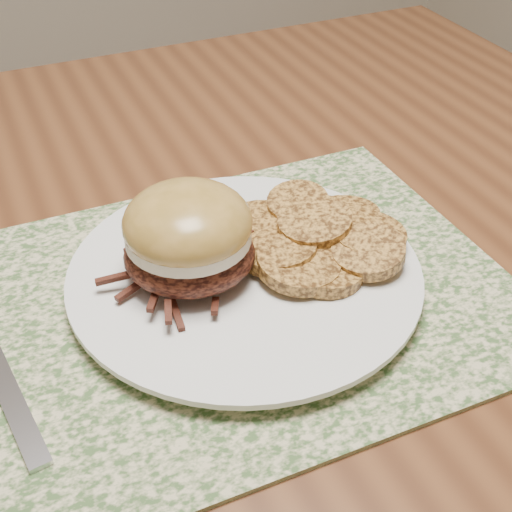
{
  "coord_description": "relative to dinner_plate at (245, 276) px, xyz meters",
  "views": [
    {
      "loc": [
        0.06,
        -0.47,
        1.12
      ],
      "look_at": [
        0.23,
        -0.08,
        0.79
      ],
      "focal_mm": 50.0,
      "sensor_mm": 36.0,
      "label": 1
    }
  ],
  "objects": [
    {
      "name": "dinner_plate",
      "position": [
        0.0,
        0.0,
        0.0
      ],
      "size": [
        0.26,
        0.26,
        0.02
      ],
      "primitive_type": "cylinder",
      "color": "white",
      "rests_on": "placemat"
    },
    {
      "name": "roasted_potatoes",
      "position": [
        0.06,
        0.0,
        0.02
      ],
      "size": [
        0.16,
        0.16,
        0.03
      ],
      "color": "#B87F36",
      "rests_on": "dinner_plate"
    },
    {
      "name": "pork_sandwich",
      "position": [
        -0.04,
        0.01,
        0.04
      ],
      "size": [
        0.12,
        0.12,
        0.07
      ],
      "rotation": [
        0.0,
        0.0,
        -0.32
      ],
      "color": "black",
      "rests_on": "dinner_plate"
    },
    {
      "name": "placemat",
      "position": [
        -0.02,
        -0.01,
        -0.01
      ],
      "size": [
        0.45,
        0.33,
        0.0
      ],
      "primitive_type": "cube",
      "color": "#3F5C2F",
      "rests_on": "dining_table"
    }
  ]
}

